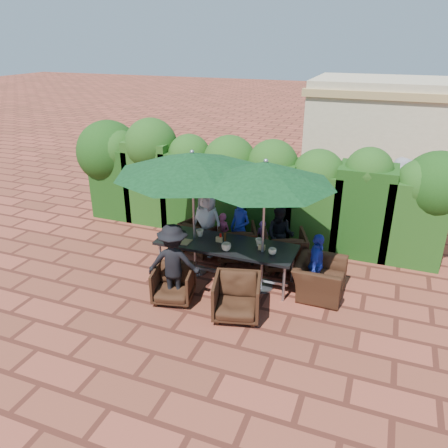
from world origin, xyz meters
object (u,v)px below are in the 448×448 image
(chair_far_mid, at_px, (237,241))
(chair_near_right, at_px, (237,296))
(chair_near_left, at_px, (173,282))
(chair_end_right, at_px, (320,273))
(umbrella_right, at_px, (265,173))
(chair_far_left, at_px, (203,235))
(chair_far_right, at_px, (284,248))
(umbrella_left, at_px, (192,163))
(dining_table, at_px, (226,247))

(chair_far_mid, height_order, chair_near_right, chair_far_mid)
(chair_far_mid, height_order, chair_near_left, chair_far_mid)
(chair_end_right, bearing_deg, chair_far_mid, 68.06)
(umbrella_right, relative_size, chair_end_right, 2.53)
(chair_far_left, xyz_separation_m, chair_far_mid, (0.79, -0.04, 0.02))
(chair_near_right, bearing_deg, chair_far_right, 66.28)
(umbrella_left, relative_size, umbrella_right, 1.16)
(dining_table, xyz_separation_m, chair_far_mid, (-0.10, 0.88, -0.28))
(chair_far_left, relative_size, chair_far_mid, 0.96)
(umbrella_right, distance_m, chair_near_left, 2.47)
(umbrella_left, height_order, umbrella_right, same)
(dining_table, xyz_separation_m, chair_near_right, (0.60, -1.07, -0.29))
(umbrella_right, bearing_deg, chair_far_right, 78.48)
(chair_far_right, height_order, chair_near_left, chair_far_right)
(chair_far_left, bearing_deg, umbrella_right, 169.00)
(chair_near_left, height_order, chair_near_right, chair_near_right)
(chair_far_left, relative_size, chair_near_right, 0.99)
(chair_near_left, relative_size, chair_end_right, 0.71)
(chair_far_left, bearing_deg, chair_end_right, -176.57)
(chair_far_mid, distance_m, chair_near_right, 2.06)
(dining_table, distance_m, umbrella_left, 1.68)
(umbrella_right, relative_size, chair_far_right, 2.95)
(chair_far_right, bearing_deg, chair_far_left, -22.84)
(chair_end_right, bearing_deg, dining_table, 94.17)
(chair_far_left, height_order, chair_far_mid, chair_far_mid)
(chair_end_right, bearing_deg, umbrella_right, 100.58)
(chair_far_right, height_order, chair_near_right, chair_far_right)
(umbrella_right, height_order, chair_near_right, umbrella_right)
(chair_far_mid, bearing_deg, chair_near_right, 86.73)
(dining_table, bearing_deg, chair_far_left, 134.15)
(chair_near_right, bearing_deg, chair_far_left, 112.56)
(dining_table, distance_m, umbrella_right, 1.70)
(chair_near_left, bearing_deg, chair_far_right, 37.79)
(chair_far_left, relative_size, chair_end_right, 0.79)
(chair_near_left, distance_m, chair_near_right, 1.20)
(umbrella_right, height_order, chair_far_left, umbrella_right)
(dining_table, bearing_deg, chair_near_left, -120.85)
(chair_far_left, distance_m, chair_near_right, 2.48)
(chair_far_mid, height_order, chair_far_right, chair_far_right)
(chair_end_right, bearing_deg, chair_near_right, 136.16)
(chair_near_right, bearing_deg, chair_end_right, 31.23)
(dining_table, bearing_deg, umbrella_left, 176.48)
(dining_table, xyz_separation_m, umbrella_left, (-0.66, 0.04, 1.54))
(umbrella_right, xyz_separation_m, chair_far_left, (-1.61, 0.99, -1.83))
(dining_table, height_order, umbrella_right, umbrella_right)
(dining_table, distance_m, chair_end_right, 1.77)
(umbrella_left, distance_m, chair_end_right, 3.01)
(chair_far_right, bearing_deg, chair_end_right, 116.19)
(chair_near_left, bearing_deg, chair_near_right, -15.99)
(chair_far_mid, bearing_deg, dining_table, 73.36)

